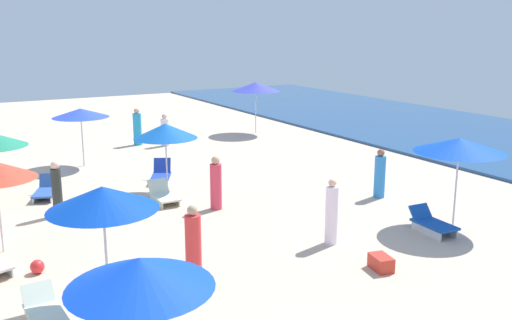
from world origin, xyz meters
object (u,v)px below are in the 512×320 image
lounge_chair_2_0 (432,223)px  lounge_chair_6_0 (46,314)px  umbrella_7 (165,131)px  beachgoer_3 (193,245)px  beachgoer_4 (165,131)px  beachgoer_5 (380,175)px  umbrella_0 (140,273)px  umbrella_5 (81,113)px  umbrella_1 (256,87)px  beachgoer_6 (216,184)px  beachgoer_0 (137,128)px  beachgoer_1 (332,214)px  lounge_chair_7_0 (161,174)px  beachgoer_7 (57,190)px  umbrella_6 (103,198)px  beach_ball_0 (37,267)px  lounge_chair_7_1 (163,195)px  umbrella_2 (459,145)px  lounge_chair_3_0 (46,191)px  cooler_box_1 (381,263)px

lounge_chair_2_0 → lounge_chair_6_0: bearing=-177.0°
umbrella_7 → beachgoer_3: size_ratio=1.39×
beachgoer_4 → beachgoer_5: size_ratio=0.94×
umbrella_0 → lounge_chair_2_0: umbrella_0 is taller
umbrella_0 → umbrella_5: bearing=169.9°
umbrella_1 → beachgoer_6: (10.50, -7.35, -1.64)m
beachgoer_0 → beachgoer_1: size_ratio=1.01×
lounge_chair_6_0 → lounge_chair_7_0: bearing=54.0°
lounge_chair_7_0 → lounge_chair_2_0: bearing=-35.6°
lounge_chair_7_0 → beachgoer_5: 7.67m
beachgoer_7 → beachgoer_1: bearing=-70.4°
umbrella_5 → beachgoer_7: size_ratio=1.40×
lounge_chair_2_0 → beachgoer_3: 6.77m
umbrella_0 → umbrella_7: size_ratio=0.99×
beachgoer_1 → beachgoer_4: size_ratio=1.13×
lounge_chair_2_0 → umbrella_0: bearing=-157.7°
umbrella_6 → beach_ball_0: bearing=-163.2°
umbrella_5 → lounge_chair_2_0: bearing=27.2°
beachgoer_0 → beachgoer_6: (10.58, -1.02, -0.03)m
beachgoer_5 → lounge_chair_2_0: bearing=-22.1°
lounge_chair_7_1 → beachgoer_6: 1.92m
umbrella_0 → umbrella_6: size_ratio=0.89×
lounge_chair_7_0 → lounge_chair_6_0: bearing=-95.8°
umbrella_0 → beach_ball_0: umbrella_0 is taller
umbrella_1 → lounge_chair_2_0: 15.70m
umbrella_2 → umbrella_7: bearing=-140.6°
lounge_chair_7_1 → beachgoer_3: beachgoer_3 is taller
umbrella_1 → beachgoer_3: umbrella_1 is taller
beachgoer_0 → beachgoer_1: beachgoer_0 is taller
beachgoer_3 → lounge_chair_6_0: bearing=15.4°
beach_ball_0 → beachgoer_0: bearing=152.9°
umbrella_1 → lounge_chair_3_0: umbrella_1 is taller
lounge_chair_3_0 → beachgoer_1: 9.63m
lounge_chair_7_1 → beachgoer_3: 5.83m
umbrella_1 → beachgoer_3: bearing=-34.0°
umbrella_5 → beachgoer_7: (5.92, -2.13, -1.33)m
umbrella_1 → beachgoer_7: (8.82, -11.66, -1.61)m
lounge_chair_2_0 → beachgoer_1: (-0.70, -2.85, 0.55)m
lounge_chair_6_0 → beach_ball_0: lounge_chair_6_0 is taller
beachgoer_5 → beachgoer_6: beachgoer_6 is taller
umbrella_1 → beach_ball_0: size_ratio=8.39×
beachgoer_0 → umbrella_5: bearing=-37.0°
lounge_chair_3_0 → beachgoer_1: size_ratio=0.88×
lounge_chair_3_0 → beachgoer_0: 8.62m
lounge_chair_7_0 → beachgoer_1: (7.86, 1.64, 0.55)m
lounge_chair_6_0 → beachgoer_1: size_ratio=0.90×
beachgoer_5 → beachgoer_4: bearing=-169.7°
lounge_chair_3_0 → cooler_box_1: lounge_chair_3_0 is taller
beachgoer_1 → beachgoer_4: bearing=37.5°
lounge_chair_3_0 → lounge_chair_7_1: lounge_chair_3_0 is taller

